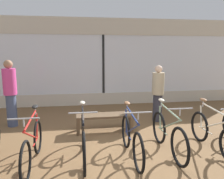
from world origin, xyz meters
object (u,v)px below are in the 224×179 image
at_px(customer_by_window, 158,92).
at_px(bicycle_center, 131,138).
at_px(display_bench, 104,117).
at_px(bicycle_left, 33,145).
at_px(bicycle_center_right, 168,134).
at_px(bicycle_center_left, 83,139).
at_px(bicycle_right, 213,133).
at_px(customer_near_rack, 10,92).

bearing_deg(customer_by_window, bicycle_center, -121.60).
bearing_deg(customer_by_window, display_bench, -159.32).
height_order(bicycle_left, bicycle_center, bicycle_center).
distance_m(bicycle_center, customer_by_window, 2.47).
relative_size(bicycle_center, bicycle_center_right, 0.97).
xyz_separation_m(bicycle_center_left, bicycle_right, (2.59, -0.04, -0.02)).
bearing_deg(bicycle_left, display_bench, 45.87).
height_order(bicycle_center, customer_near_rack, customer_near_rack).
xyz_separation_m(bicycle_left, bicycle_center_left, (0.89, 0.10, 0.02)).
bearing_deg(customer_near_rack, display_bench, -17.61).
bearing_deg(display_bench, bicycle_right, -35.05).
bearing_deg(bicycle_center, bicycle_left, -179.23).
xyz_separation_m(bicycle_center, customer_near_rack, (-2.76, 2.23, 0.56)).
distance_m(bicycle_right, customer_by_window, 2.13).
relative_size(bicycle_center_right, customer_by_window, 1.06).
distance_m(bicycle_right, display_bench, 2.49).
xyz_separation_m(bicycle_left, bicycle_right, (3.48, 0.06, -0.01)).
bearing_deg(bicycle_center_left, bicycle_center, -4.68).
height_order(bicycle_center_right, customer_near_rack, customer_near_rack).
height_order(bicycle_center_left, bicycle_center, bicycle_center_left).
relative_size(display_bench, customer_by_window, 0.87).
distance_m(bicycle_center_left, customer_by_window, 2.98).
relative_size(bicycle_center, customer_by_window, 1.03).
bearing_deg(bicycle_center, bicycle_center_right, 6.93).
distance_m(bicycle_left, customer_by_window, 3.73).
bearing_deg(display_bench, bicycle_center_left, -111.76).
height_order(bicycle_center, bicycle_center_right, bicycle_center_right).
height_order(bicycle_center_right, display_bench, bicycle_center_right).
bearing_deg(bicycle_center_left, customer_by_window, 42.69).
bearing_deg(bicycle_left, bicycle_right, 0.94).
bearing_deg(customer_by_window, customer_near_rack, 177.71).
distance_m(bicycle_right, customer_near_rack, 5.00).
distance_m(bicycle_center_left, customer_near_rack, 2.90).
height_order(bicycle_right, customer_by_window, customer_by_window).
height_order(bicycle_right, display_bench, bicycle_right).
xyz_separation_m(bicycle_left, bicycle_center, (1.78, 0.02, 0.00)).
bearing_deg(customer_by_window, bicycle_center_right, -104.39).
xyz_separation_m(bicycle_left, bicycle_center_right, (2.54, 0.12, 0.01)).
bearing_deg(customer_near_rack, bicycle_left, -66.53).
xyz_separation_m(bicycle_right, customer_by_window, (-0.43, 2.04, 0.47)).
bearing_deg(bicycle_left, bicycle_center, 0.77).
height_order(display_bench, customer_by_window, customer_by_window).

